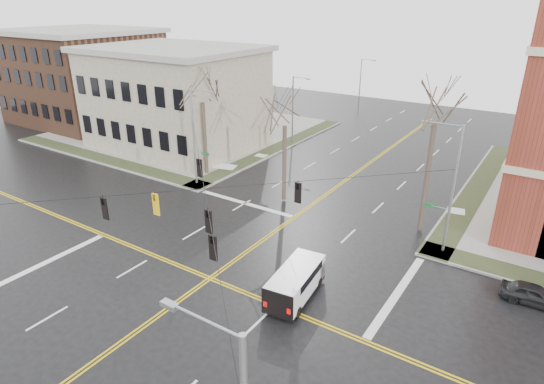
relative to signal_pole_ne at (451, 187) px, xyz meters
The scene contains 16 objects.
ground 16.88m from the signal_pole_ne, 134.55° to the right, with size 120.00×120.00×0.00m, color black.
sidewalks 16.86m from the signal_pole_ne, 134.55° to the right, with size 80.00×80.00×0.17m.
road_markings 16.88m from the signal_pole_ne, 134.55° to the right, with size 100.00×100.00×0.01m.
civic_building_a 34.39m from the signal_pole_ne, 165.69° to the left, with size 18.00×14.00×11.00m, color gray.
civic_building_b 54.36m from the signal_pole_ne, 168.86° to the left, with size 18.00×16.00×12.00m, color brown.
signal_pole_ne is the anchor object (origin of this frame).
signal_pole_nw 22.64m from the signal_pole_ne, behind, with size 2.75×0.22×9.00m.
span_wires 16.19m from the signal_pole_ne, 134.55° to the right, with size 23.02×23.02×0.03m.
traffic_signals 16.63m from the signal_pole_ne, 132.94° to the right, with size 8.21×8.26×1.30m.
streetlight_north_a 27.48m from the signal_pole_ne, 143.10° to the left, with size 2.30×0.20×8.00m.
streetlight_north_b 42.61m from the signal_pole_ne, 121.05° to the left, with size 2.30×0.20×8.00m.
cargo_van 12.18m from the signal_pole_ne, 120.15° to the right, with size 2.48×5.14×1.88m.
parked_car_a 8.05m from the signal_pole_ne, 26.90° to the right, with size 1.43×3.55×1.21m, color black.
tree_nw_far 24.14m from the signal_pole_ne, behind, with size 4.00×4.00×10.70m.
tree_nw_near 14.04m from the signal_pole_ne, behind, with size 4.00×4.00×9.91m.
tree_ne 5.13m from the signal_pole_ne, 132.44° to the left, with size 4.00×4.00×12.41m.
Camera 1 is at (16.75, -18.19, 16.42)m, focal length 30.00 mm.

